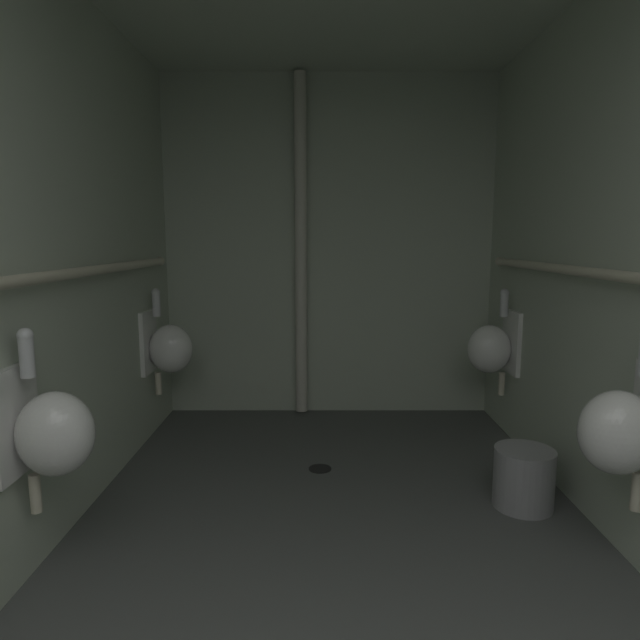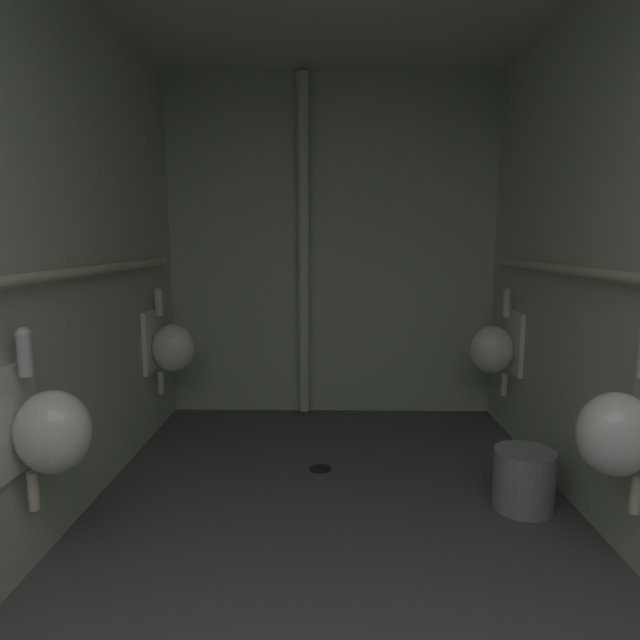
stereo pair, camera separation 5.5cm
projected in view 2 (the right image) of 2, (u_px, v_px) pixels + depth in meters
floor at (332, 588)px, 2.26m from camera, size 2.69×4.61×0.08m
wall_back at (331, 248)px, 4.31m from camera, size 2.69×0.06×2.65m
urinal_left_mid at (48, 429)px, 2.16m from camera, size 0.32×0.30×0.76m
urinal_left_far at (170, 347)px, 3.82m from camera, size 0.32×0.30×0.76m
urinal_right_mid at (621, 432)px, 2.14m from camera, size 0.32×0.30×0.76m
urinal_right_far at (495, 348)px, 3.77m from camera, size 0.32×0.30×0.76m
supply_pipe_left at (13, 281)px, 2.07m from camera, size 0.06×3.83×0.06m
standpipe_back_wall at (304, 249)px, 4.20m from camera, size 0.09×0.09×2.60m
floor_drain at (320, 468)px, 3.33m from camera, size 0.14×0.14×0.01m
waste_bin at (524, 479)px, 2.83m from camera, size 0.31×0.31×0.31m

